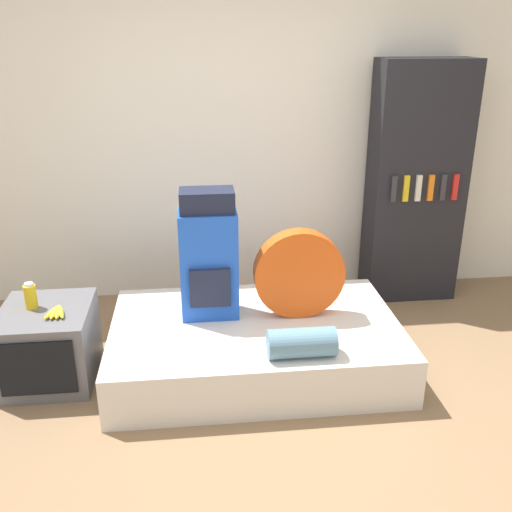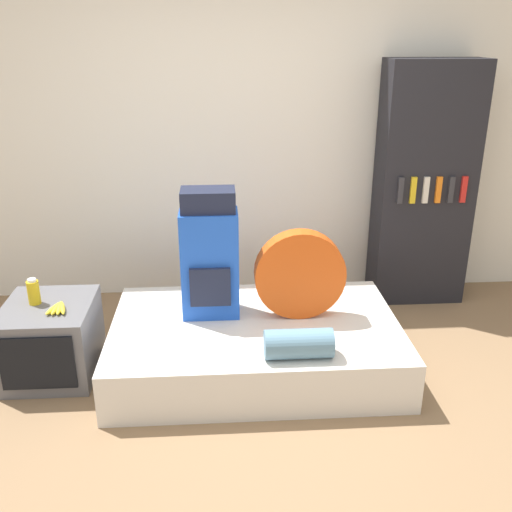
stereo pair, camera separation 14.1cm
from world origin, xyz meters
The scene contains 10 objects.
ground_plane centered at (0.00, 0.00, 0.00)m, with size 16.00×16.00×0.00m, color #846647.
wall_back centered at (0.00, 1.98, 1.30)m, with size 8.00×0.05×2.60m.
bed centered at (-0.03, 0.77, 0.16)m, with size 1.81×1.15×0.32m.
backpack centered at (-0.30, 0.91, 0.72)m, with size 0.36×0.26×0.83m.
tent_bag centered at (0.26, 0.85, 0.60)m, with size 0.57×0.12×0.57m.
sleeping_roll centered at (0.19, 0.34, 0.40)m, with size 0.38×0.17×0.17m.
television centered at (-1.31, 0.78, 0.23)m, with size 0.54×0.61×0.47m.
canister centered at (-1.38, 0.82, 0.55)m, with size 0.07×0.07×0.16m.
banana_bunch centered at (-1.22, 0.71, 0.48)m, with size 0.13×0.18×0.03m.
bookshelf centered at (1.33, 1.73, 0.93)m, with size 0.71×0.35×1.86m.
Camera 1 is at (-0.38, -2.41, 2.03)m, focal length 40.00 mm.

